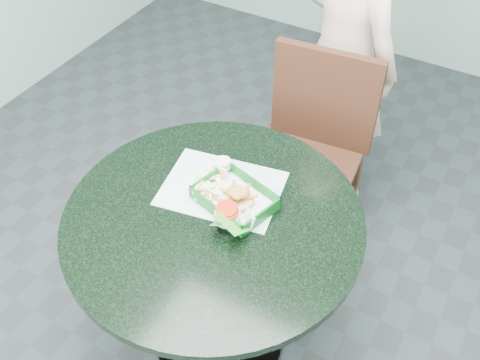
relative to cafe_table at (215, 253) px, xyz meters
The scene contains 10 objects.
floor 0.58m from the cafe_table, ahead, with size 4.00×5.00×0.02m, color #303335.
cafe_table is the anchor object (origin of this frame).
dining_chair 0.75m from the cafe_table, 87.96° to the left, with size 0.46×0.46×0.93m.
diner_person 1.11m from the cafe_table, 89.76° to the left, with size 0.59×0.38×1.61m, color beige.
placemat 0.21m from the cafe_table, 108.19° to the left, with size 0.39×0.29×0.00m, color silver.
food_basket 0.21m from the cafe_table, 68.91° to the left, with size 0.25×0.18×0.05m.
crab_sandwich 0.24m from the cafe_table, 62.22° to the left, with size 0.11×0.11×0.07m.
fries_pile 0.23m from the cafe_table, 134.91° to the left, with size 0.11×0.12×0.04m, color #FFEB90, non-canonical shape.
sauce_ramekin 0.28m from the cafe_table, 122.39° to the left, with size 0.06×0.06×0.03m.
garnish_cup 0.23m from the cafe_table, ahead, with size 0.12×0.12×0.05m.
Camera 1 is at (0.67, -1.00, 2.12)m, focal length 42.00 mm.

